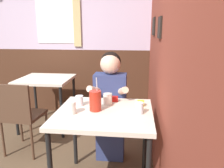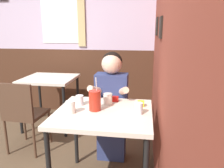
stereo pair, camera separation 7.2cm
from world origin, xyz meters
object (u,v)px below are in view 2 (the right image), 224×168
object	(u,v)px
person_seated	(112,104)
chair_near_window	(23,112)
main_table	(104,120)
background_table	(50,84)
cocktail_pitcher	(95,101)

from	to	relation	value
person_seated	chair_near_window	bearing A→B (deg)	-177.79
main_table	background_table	size ratio (longest dim) A/B	1.09
background_table	cocktail_pitcher	world-z (taller)	cocktail_pitcher
cocktail_pitcher	main_table	bearing A→B (deg)	-9.94
main_table	person_seated	bearing A→B (deg)	90.87
person_seated	cocktail_pitcher	world-z (taller)	person_seated
cocktail_pitcher	chair_near_window	bearing A→B (deg)	154.86
person_seated	cocktail_pitcher	size ratio (longest dim) A/B	4.12
background_table	chair_near_window	bearing A→B (deg)	-90.60
main_table	chair_near_window	world-z (taller)	chair_near_window
main_table	cocktail_pitcher	size ratio (longest dim) A/B	2.79
chair_near_window	cocktail_pitcher	bearing A→B (deg)	-21.59
main_table	chair_near_window	size ratio (longest dim) A/B	0.94
chair_near_window	person_seated	size ratio (longest dim) A/B	0.72
background_table	chair_near_window	size ratio (longest dim) A/B	0.87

